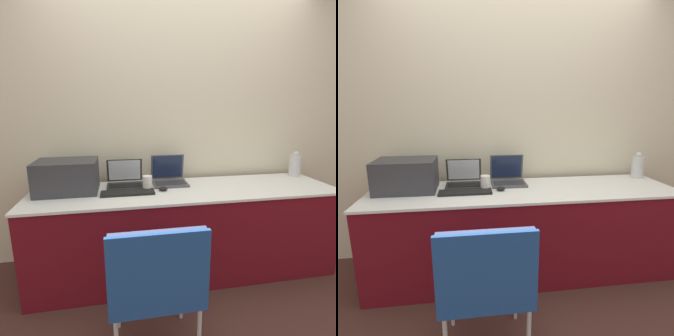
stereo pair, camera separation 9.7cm
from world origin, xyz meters
TOP-DOWN VIEW (x-y plane):
  - ground_plane at (0.00, 0.00)m, footprint 14.00×14.00m
  - wall_back at (0.00, 0.75)m, footprint 8.00×0.05m
  - table at (0.00, 0.32)m, footprint 2.57×0.67m
  - printer at (-0.97, 0.41)m, footprint 0.48×0.33m
  - laptop_left at (-0.51, 0.51)m, footprint 0.31×0.27m
  - laptop_right at (-0.11, 0.52)m, footprint 0.31×0.28m
  - external_keyboard at (-0.49, 0.28)m, footprint 0.42×0.13m
  - coffee_cup at (-0.33, 0.36)m, footprint 0.08×0.08m
  - mouse at (-0.20, 0.30)m, footprint 0.08×0.05m
  - metal_pitcher at (1.17, 0.54)m, footprint 0.11×0.11m
  - chair at (-0.38, -0.55)m, footprint 0.49×0.47m

SIDE VIEW (x-z plane):
  - ground_plane at x=0.00m, z-range 0.00..0.00m
  - table at x=0.00m, z-range 0.00..0.77m
  - chair at x=-0.38m, z-range 0.13..1.02m
  - external_keyboard at x=-0.49m, z-range 0.77..0.79m
  - mouse at x=-0.20m, z-range 0.77..0.80m
  - laptop_left at x=-0.51m, z-range 0.70..0.93m
  - laptop_right at x=-0.11m, z-range 0.70..0.94m
  - coffee_cup at x=-0.33m, z-range 0.77..0.89m
  - metal_pitcher at x=1.17m, z-range 0.75..1.01m
  - printer at x=-0.97m, z-range 0.78..1.04m
  - wall_back at x=0.00m, z-range 0.00..2.60m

